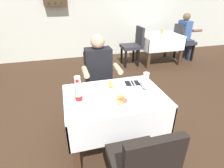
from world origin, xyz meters
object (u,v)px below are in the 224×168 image
beer_glass_middle (78,86)px  background_chair_left (134,44)px  background_chair_right (183,40)px  napkin_cutlery_set (132,83)px  background_patron (185,34)px  background_table_tumbler (162,32)px  chair_near_camera_side (141,166)px  beer_glass_left (146,81)px  seated_diner_far (100,74)px  main_dining_table (114,108)px  cola_bottle_primary (79,95)px  plate_far_diner (111,86)px  background_dining_table (159,41)px  chair_far_diner_seat (100,81)px  plate_near_camera (121,101)px

beer_glass_middle → background_chair_left: size_ratio=0.22×
background_chair_right → napkin_cutlery_set: bearing=-134.7°
background_patron → background_table_tumbler: (-0.72, 0.01, 0.10)m
beer_glass_middle → background_patron: (3.12, 2.52, -0.15)m
chair_near_camera_side → background_chair_right: bearing=51.6°
beer_glass_left → seated_diner_far: bearing=121.3°
main_dining_table → background_chair_left: size_ratio=1.12×
main_dining_table → background_patron: size_ratio=0.86×
background_table_tumbler → chair_near_camera_side: bearing=-120.7°
beer_glass_middle → cola_bottle_primary: bearing=-93.8°
beer_glass_middle → background_table_tumbler: beer_glass_middle is taller
plate_far_diner → background_dining_table: plate_far_diner is taller
beer_glass_left → beer_glass_middle: (-0.74, 0.09, 0.00)m
seated_diner_far → beer_glass_left: seated_diner_far is taller
beer_glass_left → background_patron: 3.54m
chair_far_diner_seat → chair_near_camera_side: size_ratio=1.00×
plate_far_diner → background_table_tumbler: size_ratio=2.11×
background_patron → plate_near_camera: bearing=-134.3°
beer_glass_left → background_dining_table: (1.61, 2.62, -0.29)m
chair_near_camera_side → background_chair_right: 4.34m
background_chair_right → background_patron: (0.05, 0.00, 0.16)m
cola_bottle_primary → napkin_cutlery_set: cola_bottle_primary is taller
main_dining_table → background_chair_right: (2.69, 2.63, -0.02)m
background_chair_left → background_table_tumbler: background_chair_left is taller
plate_far_diner → background_table_tumbler: bearing=50.7°
plate_near_camera → background_dining_table: 3.42m
plate_far_diner → beer_glass_left: size_ratio=1.10×
seated_diner_far → background_chair_right: (2.72, 1.97, -0.16)m
plate_far_diner → background_chair_right: background_chair_right is taller
plate_far_diner → chair_near_camera_side: bearing=-90.3°
seated_diner_far → cola_bottle_primary: seated_diner_far is taller
cola_bottle_primary → background_chair_right: 4.14m
plate_far_diner → cola_bottle_primary: bearing=-143.8°
cola_bottle_primary → background_table_tumbler: bearing=48.8°
background_chair_left → beer_glass_middle: bearing=-122.9°
beer_glass_left → chair_far_diner_seat: bearing=115.8°
beer_glass_left → chair_near_camera_side: bearing=-115.1°
background_chair_left → background_patron: bearing=0.0°
plate_far_diner → background_chair_left: 2.77m
beer_glass_middle → chair_near_camera_side: bearing=-66.9°
background_chair_right → background_patron: 0.16m
seated_diner_far → background_patron: size_ratio=1.00×
plate_near_camera → background_patron: bearing=45.7°
chair_far_diner_seat → chair_near_camera_side: (-0.00, -1.55, 0.00)m
background_chair_left → background_patron: background_patron is taller
chair_far_diner_seat → plate_near_camera: size_ratio=4.18×
beer_glass_left → background_table_tumbler: (1.66, 2.62, -0.05)m
main_dining_table → chair_near_camera_side: chair_near_camera_side is taller
chair_far_diner_seat → background_dining_table: 2.71m
plate_near_camera → beer_glass_middle: (-0.40, 0.27, 0.09)m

